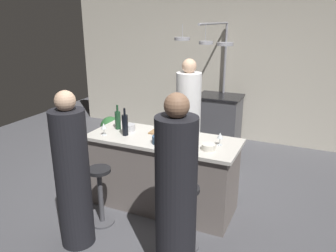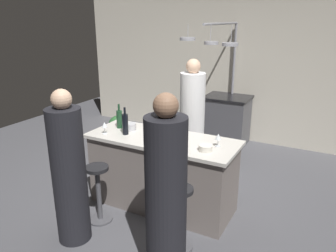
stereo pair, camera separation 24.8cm
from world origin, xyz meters
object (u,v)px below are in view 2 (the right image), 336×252
wine_glass_near_right_guest (218,137)px  wine_glass_by_chef (104,125)px  stove_range (226,120)px  bar_stool_right (180,215)px  pepper_mill (175,135)px  guest_left (69,174)px  potted_plant (118,127)px  mixing_bowl_ceramic (206,148)px  wine_bottle_rose (177,129)px  cutting_board (164,132)px  wine_bottle_green (119,119)px  mixing_bowl_steel (130,127)px  wine_bottle_dark (125,124)px  mixing_bowl_blue (158,139)px  guest_right (166,197)px  chef (192,122)px  bar_stool_left (99,191)px

wine_glass_near_right_guest → wine_glass_by_chef: size_ratio=1.00×
stove_range → bar_stool_right: size_ratio=1.31×
bar_stool_right → pepper_mill: 0.86m
guest_left → bar_stool_right: 1.18m
potted_plant → mixing_bowl_ceramic: size_ratio=3.46×
wine_bottle_rose → cutting_board: bearing=156.3°
wine_bottle_green → mixing_bowl_steel: wine_bottle_green is taller
wine_bottle_dark → wine_glass_by_chef: bearing=-156.8°
potted_plant → mixing_bowl_steel: bearing=-48.6°
wine_glass_by_chef → wine_bottle_dark: bearing=23.2°
potted_plant → mixing_bowl_blue: bearing=-42.8°
mixing_bowl_steel → mixing_bowl_ceramic: (1.09, -0.20, -0.01)m
guest_left → guest_right: 1.10m
wine_bottle_dark → bar_stool_right: bearing=-27.8°
wine_glass_by_chef → mixing_bowl_steel: bearing=54.5°
guest_right → potted_plant: 3.49m
mixing_bowl_blue → chef: bearing=95.7°
guest_left → wine_glass_near_right_guest: (1.18, 1.05, 0.26)m
pepper_mill → wine_bottle_rose: bearing=110.7°
pepper_mill → mixing_bowl_ceramic: 0.38m
stove_range → mixing_bowl_ceramic: 2.69m
pepper_mill → mixing_bowl_blue: size_ratio=1.14×
bar_stool_left → guest_right: 1.20m
guest_right → wine_glass_near_right_guest: size_ratio=11.61×
potted_plant → stove_range: bearing=27.5°
bar_stool_left → cutting_board: cutting_board is taller
wine_bottle_rose → mixing_bowl_blue: bearing=-117.9°
guest_right → wine_bottle_dark: 1.39m
pepper_mill → wine_bottle_rose: wine_bottle_rose is taller
chef → wine_bottle_rose: size_ratio=5.50×
bar_stool_left → wine_bottle_green: wine_bottle_green is taller
wine_bottle_dark → wine_bottle_rose: 0.63m
chef → bar_stool_right: chef is taller
bar_stool_right → mixing_bowl_blue: (-0.49, 0.45, 0.57)m
wine_bottle_green → wine_glass_by_chef: (-0.03, -0.27, -0.01)m
wine_glass_by_chef → mixing_bowl_steel: 0.33m
guest_right → wine_glass_by_chef: bearing=147.9°
guest_left → mixing_bowl_blue: size_ratio=8.77×
chef → mixing_bowl_steel: size_ratio=11.49×
guest_right → wine_glass_by_chef: guest_right is taller
stove_range → wine_bottle_rose: (0.17, -2.39, 0.57)m
wine_bottle_dark → mixing_bowl_ceramic: bearing=-1.6°
guest_left → wine_bottle_green: bearing=97.5°
chef → wine_bottle_rose: (0.24, -0.98, 0.23)m
wine_bottle_dark → wine_bottle_rose: (0.61, 0.15, -0.01)m
wine_bottle_rose → bar_stool_right: bearing=-60.9°
bar_stool_right → wine_bottle_green: 1.52m
bar_stool_left → mixing_bowl_ceramic: mixing_bowl_ceramic is taller
stove_range → wine_bottle_dark: (-0.45, -2.55, 0.58)m
wine_bottle_dark → wine_glass_near_right_guest: 1.13m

